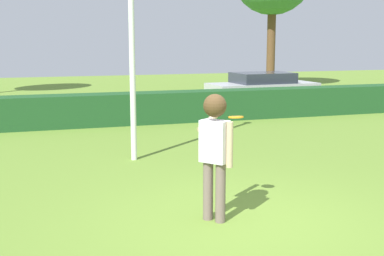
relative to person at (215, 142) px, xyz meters
The scene contains 5 objects.
ground_plane 1.18m from the person, 24.10° to the right, with size 60.00×60.00×0.00m, color olive.
person is the anchor object (origin of this frame).
frisbee 0.72m from the person, 42.37° to the left, with size 0.22×0.22×0.04m.
hedge_row 8.65m from the person, 87.62° to the left, with size 22.50×0.90×0.93m, color #1E4B22.
parked_car_silver 13.15m from the person, 61.44° to the left, with size 4.29×2.00×1.25m.
Camera 1 is at (-2.76, -6.24, 2.49)m, focal length 47.82 mm.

